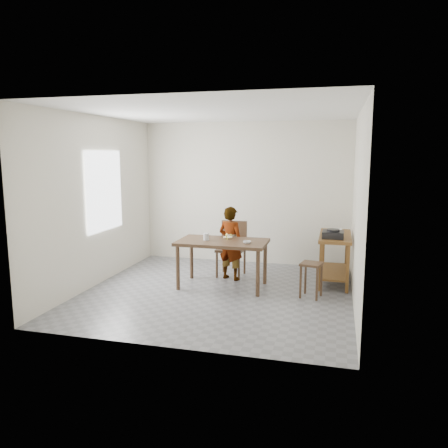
% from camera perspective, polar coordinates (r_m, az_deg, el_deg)
% --- Properties ---
extents(floor, '(4.00, 4.00, 0.04)m').
position_cam_1_polar(floor, '(6.79, -0.86, -9.06)').
color(floor, slate).
rests_on(floor, ground).
extents(ceiling, '(4.00, 4.00, 0.04)m').
position_cam_1_polar(ceiling, '(6.48, -0.92, 14.64)').
color(ceiling, white).
rests_on(ceiling, wall_back).
extents(wall_back, '(4.00, 0.04, 2.70)m').
position_cam_1_polar(wall_back, '(8.44, 2.78, 4.04)').
color(wall_back, silver).
rests_on(wall_back, ground).
extents(wall_front, '(4.00, 0.04, 2.70)m').
position_cam_1_polar(wall_front, '(4.59, -7.63, -0.34)').
color(wall_front, silver).
rests_on(wall_front, ground).
extents(wall_left, '(0.04, 4.00, 2.70)m').
position_cam_1_polar(wall_left, '(7.29, -16.40, 2.87)').
color(wall_left, silver).
rests_on(wall_left, ground).
extents(wall_right, '(0.04, 4.00, 2.70)m').
position_cam_1_polar(wall_right, '(6.26, 17.23, 1.86)').
color(wall_right, silver).
rests_on(wall_right, ground).
extents(window_pane, '(0.02, 1.10, 1.30)m').
position_cam_1_polar(window_pane, '(7.42, -15.33, 4.19)').
color(window_pane, white).
rests_on(window_pane, wall_left).
extents(dining_table, '(1.40, 0.80, 0.75)m').
position_cam_1_polar(dining_table, '(6.95, -0.21, -5.22)').
color(dining_table, '#442F1E').
rests_on(dining_table, floor).
extents(prep_counter, '(0.50, 1.20, 0.80)m').
position_cam_1_polar(prep_counter, '(7.41, 14.23, -4.40)').
color(prep_counter, brown).
rests_on(prep_counter, floor).
extents(child, '(0.53, 0.43, 1.24)m').
position_cam_1_polar(child, '(7.32, 0.88, -2.52)').
color(child, silver).
rests_on(child, floor).
extents(dining_chair, '(0.47, 0.47, 0.94)m').
position_cam_1_polar(dining_chair, '(7.55, 0.92, -3.32)').
color(dining_chair, '#442F1E').
rests_on(dining_chair, floor).
extents(stool, '(0.35, 0.35, 0.52)m').
position_cam_1_polar(stool, '(6.61, 11.30, -7.19)').
color(stool, '#442F1E').
rests_on(stool, floor).
extents(glass_tumbler, '(0.10, 0.10, 0.11)m').
position_cam_1_polar(glass_tumbler, '(6.90, -2.34, -1.67)').
color(glass_tumbler, silver).
rests_on(glass_tumbler, dining_table).
extents(small_bowl, '(0.16, 0.16, 0.04)m').
position_cam_1_polar(small_bowl, '(6.66, 3.02, -2.40)').
color(small_bowl, silver).
rests_on(small_bowl, dining_table).
extents(banana, '(0.16, 0.12, 0.06)m').
position_cam_1_polar(banana, '(7.00, 0.51, -1.73)').
color(banana, '#E1D353').
rests_on(banana, dining_table).
extents(serving_bowl, '(0.24, 0.24, 0.05)m').
position_cam_1_polar(serving_bowl, '(7.61, 14.45, -0.80)').
color(serving_bowl, silver).
rests_on(serving_bowl, prep_counter).
extents(gas_burner, '(0.33, 0.33, 0.11)m').
position_cam_1_polar(gas_burner, '(7.02, 14.05, -1.35)').
color(gas_burner, black).
rests_on(gas_burner, prep_counter).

